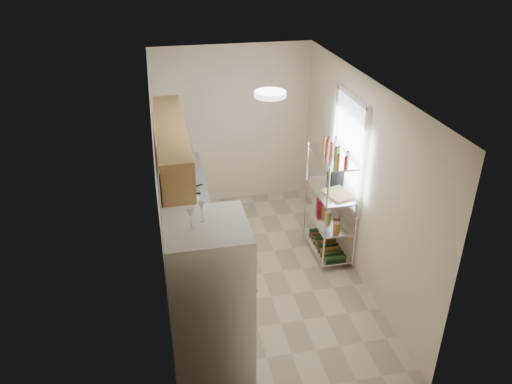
% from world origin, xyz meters
% --- Properties ---
extents(room, '(2.52, 4.42, 2.62)m').
position_xyz_m(room, '(0.00, 0.00, 1.30)').
color(room, '#B4AA92').
rests_on(room, ground).
extents(counter_run, '(0.63, 3.51, 0.90)m').
position_xyz_m(counter_run, '(-0.92, 0.44, 0.45)').
color(counter_run, '#AC8249').
rests_on(counter_run, ground).
extents(upper_cabinets, '(0.33, 2.20, 0.72)m').
position_xyz_m(upper_cabinets, '(-1.05, 0.10, 1.81)').
color(upper_cabinets, '#AC8249').
rests_on(upper_cabinets, room).
extents(range_hood, '(0.50, 0.60, 0.12)m').
position_xyz_m(range_hood, '(-1.00, 0.90, 1.39)').
color(range_hood, '#B7BABC').
rests_on(range_hood, room).
extents(window, '(0.06, 1.00, 1.46)m').
position_xyz_m(window, '(1.23, 0.35, 1.55)').
color(window, white).
rests_on(window, room).
extents(bakers_rack, '(0.45, 0.90, 1.73)m').
position_xyz_m(bakers_rack, '(1.00, 0.30, 1.11)').
color(bakers_rack, silver).
rests_on(bakers_rack, ground).
extents(ceiling_dome, '(0.34, 0.34, 0.05)m').
position_xyz_m(ceiling_dome, '(0.00, -0.30, 2.57)').
color(ceiling_dome, white).
rests_on(ceiling_dome, room).
extents(refrigerator, '(0.75, 0.75, 1.83)m').
position_xyz_m(refrigerator, '(-0.87, -1.56, 0.91)').
color(refrigerator, silver).
rests_on(refrigerator, ground).
extents(wine_glass_a, '(0.07, 0.07, 0.19)m').
position_xyz_m(wine_glass_a, '(-0.89, -1.49, 1.92)').
color(wine_glass_a, silver).
rests_on(wine_glass_a, refrigerator).
extents(wine_glass_b, '(0.08, 0.08, 0.21)m').
position_xyz_m(wine_glass_b, '(-1.00, -1.61, 1.93)').
color(wine_glass_b, silver).
rests_on(wine_glass_b, refrigerator).
extents(rice_cooker, '(0.29, 0.29, 0.23)m').
position_xyz_m(rice_cooker, '(-0.91, 0.17, 1.02)').
color(rice_cooker, silver).
rests_on(rice_cooker, counter_run).
extents(frying_pan_large, '(0.31, 0.31, 0.05)m').
position_xyz_m(frying_pan_large, '(-1.00, 0.78, 0.92)').
color(frying_pan_large, black).
rests_on(frying_pan_large, counter_run).
extents(frying_pan_small, '(0.26, 0.26, 0.04)m').
position_xyz_m(frying_pan_small, '(-0.90, 0.90, 0.92)').
color(frying_pan_small, black).
rests_on(frying_pan_small, counter_run).
extents(cutting_board, '(0.39, 0.46, 0.03)m').
position_xyz_m(cutting_board, '(1.05, 0.14, 1.02)').
color(cutting_board, tan).
rests_on(cutting_board, bakers_rack).
extents(espresso_machine, '(0.19, 0.27, 0.30)m').
position_xyz_m(espresso_machine, '(1.15, 0.56, 1.16)').
color(espresso_machine, black).
rests_on(espresso_machine, bakers_rack).
extents(storage_bag, '(0.12, 0.15, 0.16)m').
position_xyz_m(storage_bag, '(0.98, 0.60, 0.64)').
color(storage_bag, maroon).
rests_on(storage_bag, bakers_rack).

